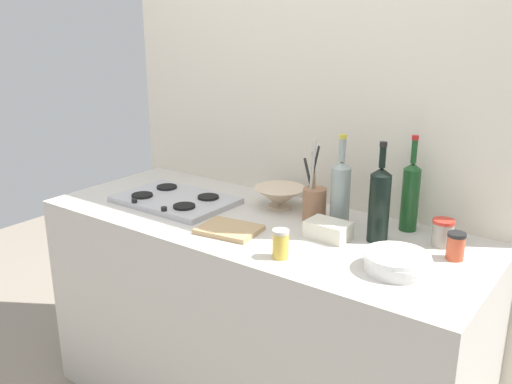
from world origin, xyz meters
The scene contains 14 objects.
counter_block centered at (0.00, 0.00, 0.45)m, with size 1.80×0.70×0.90m, color beige.
backsplash_panel centered at (0.00, 0.38, 1.27)m, with size 1.90×0.06×2.53m, color beige.
stovetop_hob centered at (-0.42, -0.02, 0.91)m, with size 0.50×0.33×0.04m.
plate_stack centered at (0.62, -0.10, 0.93)m, with size 0.22×0.21×0.06m.
wine_bottle_leftmost centered at (0.29, 0.15, 1.04)m, with size 0.07×0.07×0.36m.
wine_bottle_mid_left centered at (0.47, 0.09, 1.04)m, with size 0.07×0.07×0.36m.
wine_bottle_mid_right centered at (0.52, 0.26, 1.04)m, with size 0.06×0.06×0.36m.
mixing_bowl centered at (-0.01, 0.19, 0.95)m, with size 0.22×0.22×0.09m.
butter_dish centered at (0.31, 0.01, 0.93)m, with size 0.15×0.10×0.06m, color silver.
utensil_crock centered at (0.18, 0.14, 0.98)m, with size 0.09×0.09×0.32m.
condiment_jar_front centered at (0.27, -0.23, 0.95)m, with size 0.06×0.06×0.10m.
condiment_jar_rear centered at (0.67, 0.19, 0.95)m, with size 0.08×0.08×0.10m.
condiment_jar_spare centered at (0.74, 0.10, 0.95)m, with size 0.06×0.06×0.09m.
cutting_board centered at (-0.01, -0.15, 0.91)m, with size 0.22×0.17×0.02m, color tan.
Camera 1 is at (1.20, -1.65, 1.67)m, focal length 38.79 mm.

